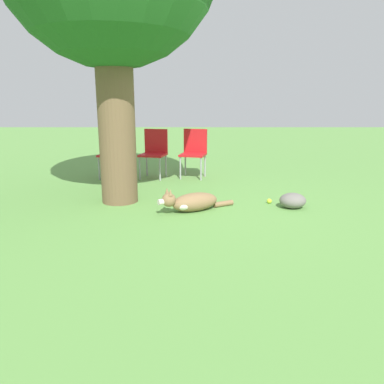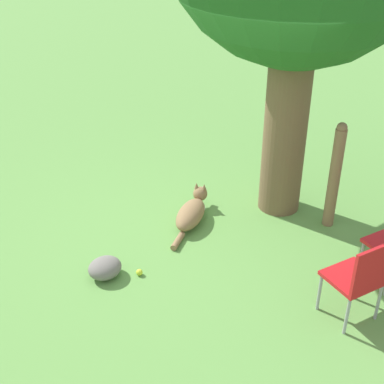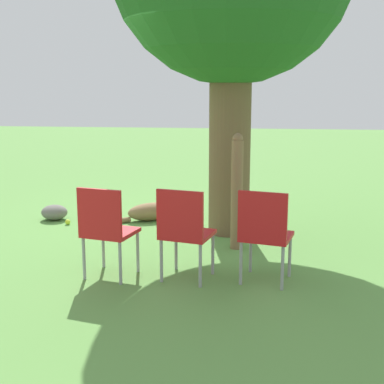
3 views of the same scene
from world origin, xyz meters
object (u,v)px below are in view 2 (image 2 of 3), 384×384
(tennis_ball, at_px, (139,272))
(red_chair_0, at_px, (361,276))
(fence_post, at_px, (335,175))
(dog, at_px, (192,212))

(tennis_ball, bearing_deg, red_chair_0, 29.48)
(fence_post, bearing_deg, red_chair_0, -47.35)
(tennis_ball, bearing_deg, dog, 109.15)
(dog, height_order, fence_post, fence_post)
(tennis_ball, bearing_deg, fence_post, 71.03)
(fence_post, xyz_separation_m, red_chair_0, (1.08, -1.17, -0.14))
(dog, bearing_deg, tennis_ball, 170.64)
(dog, relative_size, tennis_ball, 14.68)
(dog, xyz_separation_m, tennis_ball, (0.38, -1.09, -0.09))
(fence_post, bearing_deg, tennis_ball, -108.97)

